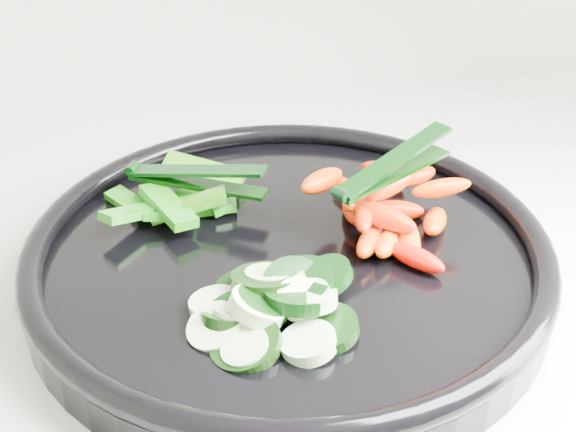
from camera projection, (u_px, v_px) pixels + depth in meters
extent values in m
cylinder|color=black|center=(288.00, 266.00, 0.58)|extent=(0.45, 0.45, 0.02)
torus|color=black|center=(288.00, 245.00, 0.57)|extent=(0.46, 0.46, 0.02)
cylinder|color=black|center=(246.00, 344.00, 0.48)|extent=(0.06, 0.06, 0.03)
cylinder|color=#B8D7AC|center=(246.00, 349.00, 0.48)|extent=(0.04, 0.04, 0.02)
cylinder|color=black|center=(230.00, 319.00, 0.50)|extent=(0.04, 0.04, 0.03)
cylinder|color=beige|center=(241.00, 317.00, 0.50)|extent=(0.04, 0.04, 0.03)
cylinder|color=black|center=(326.00, 329.00, 0.49)|extent=(0.06, 0.06, 0.02)
cylinder|color=beige|center=(308.00, 343.00, 0.48)|extent=(0.05, 0.05, 0.02)
cylinder|color=black|center=(242.00, 293.00, 0.52)|extent=(0.06, 0.06, 0.02)
cylinder|color=beige|center=(256.00, 299.00, 0.52)|extent=(0.04, 0.04, 0.02)
cylinder|color=black|center=(225.00, 308.00, 0.51)|extent=(0.06, 0.06, 0.01)
cylinder|color=#E3FAC8|center=(215.00, 305.00, 0.51)|extent=(0.05, 0.05, 0.01)
cylinder|color=black|center=(235.00, 324.00, 0.50)|extent=(0.06, 0.06, 0.03)
cylinder|color=#E0FBC9|center=(216.00, 329.00, 0.49)|extent=(0.05, 0.05, 0.02)
cylinder|color=black|center=(323.00, 278.00, 0.52)|extent=(0.05, 0.05, 0.03)
cylinder|color=#D9F8C6|center=(310.00, 298.00, 0.50)|extent=(0.03, 0.03, 0.02)
cylinder|color=black|center=(266.00, 280.00, 0.52)|extent=(0.05, 0.05, 0.02)
cylinder|color=beige|center=(268.00, 277.00, 0.52)|extent=(0.04, 0.04, 0.02)
cylinder|color=black|center=(264.00, 303.00, 0.50)|extent=(0.04, 0.04, 0.02)
cylinder|color=#D6FAC8|center=(257.00, 307.00, 0.49)|extent=(0.04, 0.04, 0.03)
cylinder|color=black|center=(295.00, 286.00, 0.51)|extent=(0.06, 0.06, 0.03)
cylinder|color=beige|center=(300.00, 299.00, 0.50)|extent=(0.04, 0.04, 0.02)
cylinder|color=black|center=(299.00, 285.00, 0.51)|extent=(0.06, 0.06, 0.02)
cylinder|color=#D9F4C3|center=(285.00, 284.00, 0.51)|extent=(0.03, 0.03, 0.02)
cylinder|color=black|center=(299.00, 296.00, 0.50)|extent=(0.05, 0.06, 0.02)
cylinder|color=beige|center=(310.00, 298.00, 0.50)|extent=(0.04, 0.04, 0.02)
ellipsoid|color=#EA4700|center=(409.00, 241.00, 0.57)|extent=(0.02, 0.05, 0.03)
ellipsoid|color=#EC5A00|center=(370.00, 241.00, 0.57)|extent=(0.04, 0.05, 0.02)
ellipsoid|color=#FF1900|center=(416.00, 258.00, 0.55)|extent=(0.04, 0.04, 0.02)
ellipsoid|color=#FC4F00|center=(435.00, 221.00, 0.59)|extent=(0.03, 0.05, 0.03)
ellipsoid|color=#EA3500|center=(354.00, 210.00, 0.60)|extent=(0.02, 0.05, 0.02)
ellipsoid|color=#F85800|center=(388.00, 243.00, 0.57)|extent=(0.04, 0.04, 0.02)
ellipsoid|color=red|center=(395.00, 211.00, 0.60)|extent=(0.05, 0.02, 0.03)
ellipsoid|color=#E43300|center=(384.00, 171.00, 0.66)|extent=(0.04, 0.04, 0.02)
ellipsoid|color=#DC4C00|center=(350.00, 189.00, 0.63)|extent=(0.03, 0.04, 0.02)
ellipsoid|color=#FF3B00|center=(363.00, 217.00, 0.57)|extent=(0.02, 0.04, 0.02)
ellipsoid|color=#F22800|center=(359.00, 200.00, 0.59)|extent=(0.02, 0.04, 0.02)
ellipsoid|color=red|center=(381.00, 216.00, 0.57)|extent=(0.05, 0.05, 0.02)
ellipsoid|color=#F65200|center=(355.00, 197.00, 0.59)|extent=(0.04, 0.05, 0.03)
ellipsoid|color=#EC4000|center=(415.00, 176.00, 0.62)|extent=(0.05, 0.04, 0.02)
ellipsoid|color=#EE5C00|center=(394.00, 175.00, 0.59)|extent=(0.04, 0.02, 0.02)
ellipsoid|color=#EB5200|center=(322.00, 181.00, 0.58)|extent=(0.05, 0.05, 0.02)
ellipsoid|color=#FE3A00|center=(390.00, 185.00, 0.58)|extent=(0.05, 0.04, 0.02)
ellipsoid|color=#FF5400|center=(441.00, 188.00, 0.58)|extent=(0.05, 0.01, 0.02)
cube|color=#0F6F0A|center=(211.00, 201.00, 0.62)|extent=(0.03, 0.05, 0.02)
cube|color=#19730A|center=(191.00, 204.00, 0.62)|extent=(0.04, 0.07, 0.03)
cube|color=#21740B|center=(212.00, 181.00, 0.65)|extent=(0.04, 0.04, 0.02)
cube|color=#0A6309|center=(211.00, 208.00, 0.61)|extent=(0.04, 0.02, 0.01)
cube|color=#186009|center=(192.00, 197.00, 0.63)|extent=(0.07, 0.05, 0.02)
cube|color=#1C690A|center=(129.00, 202.00, 0.62)|extent=(0.04, 0.04, 0.01)
cube|color=#15730B|center=(154.00, 208.00, 0.61)|extent=(0.02, 0.06, 0.02)
cube|color=#1E6009|center=(188.00, 205.00, 0.60)|extent=(0.06, 0.02, 0.03)
cube|color=#206709|center=(130.00, 214.00, 0.59)|extent=(0.05, 0.04, 0.02)
cube|color=#0E6709|center=(168.00, 206.00, 0.60)|extent=(0.05, 0.07, 0.01)
cube|color=#156509|center=(204.00, 171.00, 0.64)|extent=(0.07, 0.04, 0.02)
cylinder|color=black|center=(341.00, 194.00, 0.55)|extent=(0.01, 0.01, 0.01)
cube|color=black|center=(394.00, 173.00, 0.58)|extent=(0.10, 0.08, 0.00)
cube|color=black|center=(395.00, 159.00, 0.57)|extent=(0.10, 0.08, 0.02)
cylinder|color=black|center=(132.00, 168.00, 0.63)|extent=(0.01, 0.01, 0.01)
cube|color=black|center=(198.00, 184.00, 0.61)|extent=(0.11, 0.06, 0.00)
cube|color=black|center=(197.00, 171.00, 0.61)|extent=(0.11, 0.06, 0.02)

